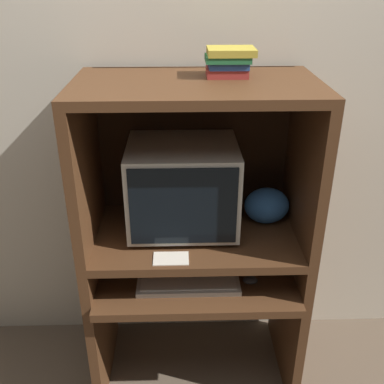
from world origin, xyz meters
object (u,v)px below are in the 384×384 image
crt_monitor (183,186)px  mouse (250,280)px  keyboard (188,283)px  snack_bag (267,205)px  book_stack (229,61)px

crt_monitor → mouse: bearing=-31.2°
crt_monitor → keyboard: (0.02, -0.18, -0.36)m
snack_bag → book_stack: size_ratio=1.06×
keyboard → book_stack: size_ratio=2.33×
mouse → snack_bag: 0.33m
keyboard → crt_monitor: bearing=95.8°
book_stack → snack_bag: bearing=3.0°
book_stack → crt_monitor: bearing=-172.1°
crt_monitor → keyboard: 0.40m
snack_bag → mouse: bearing=-113.2°
mouse → book_stack: book_stack is taller
crt_monitor → book_stack: book_stack is taller
crt_monitor → mouse: crt_monitor is taller
snack_bag → book_stack: (-0.19, -0.01, 0.62)m
snack_bag → book_stack: book_stack is taller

